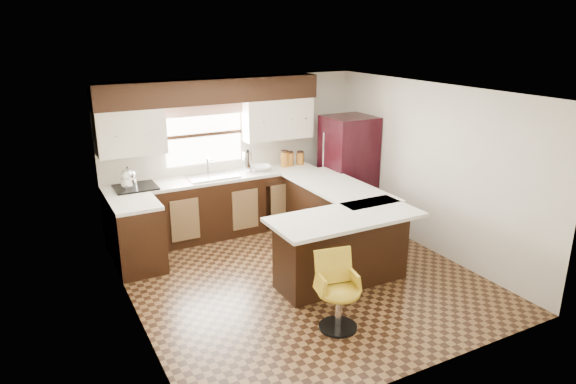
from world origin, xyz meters
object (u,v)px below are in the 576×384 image
peninsula_return (342,250)px  bar_chair (339,293)px  peninsula_long (334,218)px  refrigerator (348,170)px

peninsula_return → bar_chair: size_ratio=1.92×
peninsula_long → peninsula_return: same height
refrigerator → bar_chair: refrigerator is taller
refrigerator → peninsula_return: bearing=-126.0°
peninsula_return → refrigerator: (1.33, 1.83, 0.43)m
refrigerator → bar_chair: size_ratio=2.05×
peninsula_long → refrigerator: refrigerator is taller
peninsula_long → bar_chair: 2.17m
peninsula_return → refrigerator: 2.30m
bar_chair → peninsula_return: bearing=65.2°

